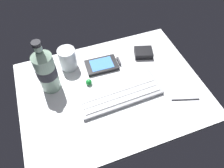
{
  "coord_description": "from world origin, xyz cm",
  "views": [
    {
      "loc": [
        -15.29,
        -41.95,
        61.48
      ],
      "look_at": [
        0.0,
        0.0,
        3.0
      ],
      "focal_mm": 34.48,
      "sensor_mm": 36.0,
      "label": 1
    }
  ],
  "objects": [
    {
      "name": "handheld_device",
      "position": [
        0.66,
        11.49,
        0.73
      ],
      "size": [
        13.03,
        8.11,
        1.5
      ],
      "color": "black",
      "rests_on": "ground_plane"
    },
    {
      "name": "trackball_mouse",
      "position": [
        -7.0,
        5.0,
        1.1
      ],
      "size": [
        2.2,
        2.2,
        2.2
      ],
      "primitive_type": "sphere",
      "color": "#198C33",
      "rests_on": "ground_plane"
    },
    {
      "name": "keyboard",
      "position": [
        1.55,
        -3.08,
        0.81
      ],
      "size": [
        29.35,
        11.97,
        1.7
      ],
      "color": "#93969B",
      "rests_on": "ground_plane"
    },
    {
      "name": "stylus_pen",
      "position": [
        21.96,
        -12.81,
        0.35
      ],
      "size": [
        9.28,
        3.5,
        0.7
      ],
      "primitive_type": "cylinder",
      "rotation": [
        0.0,
        1.57,
        -0.3
      ],
      "color": "#26262B",
      "rests_on": "ground_plane"
    },
    {
      "name": "ground_plane",
      "position": [
        0.0,
        -0.23,
        -0.99
      ],
      "size": [
        64.0,
        48.0,
        2.8
      ],
      "color": "silver"
    },
    {
      "name": "water_bottle",
      "position": [
        -19.75,
        8.45,
        9.01
      ],
      "size": [
        6.73,
        6.73,
        20.8
      ],
      "color": "#9EC1A8",
      "rests_on": "ground_plane"
    },
    {
      "name": "charger_block",
      "position": [
        17.58,
        11.74,
        1.2
      ],
      "size": [
        8.33,
        7.4,
        2.4
      ],
      "primitive_type": "cube",
      "rotation": [
        0.0,
        0.0,
        -0.3
      ],
      "color": "black",
      "rests_on": "ground_plane"
    },
    {
      "name": "juice_cup",
      "position": [
        -11.67,
        15.7,
        3.91
      ],
      "size": [
        6.4,
        6.4,
        8.5
      ],
      "color": "silver",
      "rests_on": "ground_plane"
    }
  ]
}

